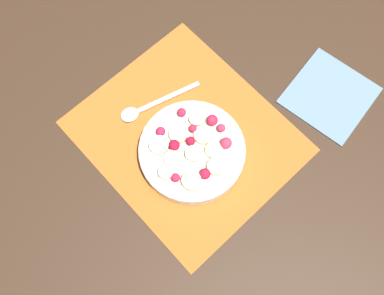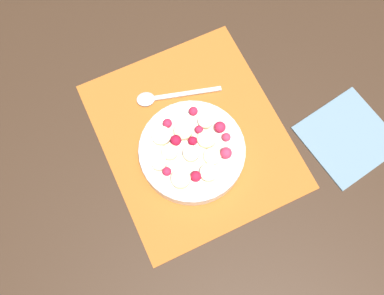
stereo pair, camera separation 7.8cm
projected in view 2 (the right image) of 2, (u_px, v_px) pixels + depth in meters
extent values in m
plane|color=#382619|center=(193.00, 136.00, 0.83)|extent=(3.00, 3.00, 0.00)
cube|color=#B26023|center=(193.00, 135.00, 0.83)|extent=(0.39, 0.34, 0.01)
cylinder|color=silver|center=(192.00, 152.00, 0.80)|extent=(0.20, 0.20, 0.03)
torus|color=silver|center=(192.00, 150.00, 0.79)|extent=(0.20, 0.20, 0.01)
cylinder|color=white|center=(192.00, 149.00, 0.78)|extent=(0.18, 0.18, 0.00)
cylinder|color=#F4EAB7|center=(191.00, 154.00, 0.77)|extent=(0.04, 0.04, 0.01)
cylinder|color=beige|center=(170.00, 152.00, 0.78)|extent=(0.04, 0.04, 0.01)
cylinder|color=beige|center=(212.00, 157.00, 0.77)|extent=(0.05, 0.05, 0.01)
cylinder|color=beige|center=(182.00, 129.00, 0.79)|extent=(0.05, 0.05, 0.01)
cylinder|color=beige|center=(209.00, 173.00, 0.76)|extent=(0.05, 0.05, 0.01)
cylinder|color=beige|center=(207.00, 139.00, 0.78)|extent=(0.04, 0.04, 0.01)
cylinder|color=beige|center=(181.00, 179.00, 0.76)|extent=(0.05, 0.05, 0.01)
cylinder|color=#F4EAB7|center=(161.00, 136.00, 0.79)|extent=(0.05, 0.05, 0.01)
cylinder|color=beige|center=(206.00, 122.00, 0.80)|extent=(0.03, 0.03, 0.01)
cylinder|color=#F4EAB7|center=(159.00, 164.00, 0.77)|extent=(0.04, 0.04, 0.01)
sphere|color=red|center=(196.00, 176.00, 0.76)|extent=(0.02, 0.02, 0.02)
sphere|color=#D12347|center=(167.00, 171.00, 0.76)|extent=(0.02, 0.02, 0.02)
sphere|color=#B21433|center=(193.00, 141.00, 0.78)|extent=(0.02, 0.02, 0.02)
sphere|color=#DB3356|center=(226.00, 137.00, 0.78)|extent=(0.02, 0.02, 0.02)
sphere|color=#D12347|center=(167.00, 123.00, 0.79)|extent=(0.02, 0.02, 0.02)
sphere|color=#D12347|center=(220.00, 127.00, 0.79)|extent=(0.02, 0.02, 0.02)
sphere|color=#D12347|center=(199.00, 130.00, 0.79)|extent=(0.02, 0.02, 0.02)
sphere|color=#DB3356|center=(226.00, 153.00, 0.77)|extent=(0.02, 0.02, 0.02)
sphere|color=#D12347|center=(193.00, 111.00, 0.80)|extent=(0.02, 0.02, 0.02)
sphere|color=#B21433|center=(176.00, 140.00, 0.78)|extent=(0.02, 0.02, 0.02)
cube|color=silver|center=(188.00, 93.00, 0.86)|extent=(0.05, 0.13, 0.00)
ellipsoid|color=silver|center=(146.00, 99.00, 0.85)|extent=(0.04, 0.04, 0.01)
cube|color=slate|center=(348.00, 137.00, 0.83)|extent=(0.18, 0.18, 0.01)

